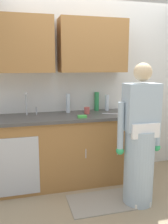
# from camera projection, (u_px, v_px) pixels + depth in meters

# --- Properties ---
(ground_plane) EXTENTS (9.00, 9.00, 0.00)m
(ground_plane) POSITION_uv_depth(u_px,v_px,m) (116.00, 203.00, 2.89)
(ground_plane) COLOR #998466
(kitchen_wall_with_uppers) EXTENTS (4.80, 0.44, 2.70)m
(kitchen_wall_with_uppers) POSITION_uv_depth(u_px,v_px,m) (83.00, 74.00, 3.53)
(kitchen_wall_with_uppers) COLOR silver
(kitchen_wall_with_uppers) RESTS_ON ground
(counter_cabinet) EXTENTS (1.90, 0.62, 0.90)m
(counter_cabinet) POSITION_uv_depth(u_px,v_px,m) (59.00, 151.00, 3.33)
(counter_cabinet) COLOR #9E6B38
(counter_cabinet) RESTS_ON ground
(countertop) EXTENTS (1.96, 0.66, 0.04)m
(countertop) POSITION_uv_depth(u_px,v_px,m) (59.00, 117.00, 3.25)
(countertop) COLOR #474442
(countertop) RESTS_ON counter_cabinet
(sink) EXTENTS (0.50, 0.36, 0.35)m
(sink) POSITION_uv_depth(u_px,v_px,m) (30.00, 118.00, 3.16)
(sink) COLOR #B7BABF
(sink) RESTS_ON counter_cabinet
(person_at_sink) EXTENTS (0.55, 0.34, 1.62)m
(person_at_sink) POSITION_uv_depth(u_px,v_px,m) (140.00, 146.00, 2.78)
(person_at_sink) COLOR white
(person_at_sink) RESTS_ON ground
(floor_mat) EXTENTS (0.80, 0.50, 0.01)m
(floor_mat) POSITION_uv_depth(u_px,v_px,m) (103.00, 202.00, 2.90)
(floor_mat) COLOR gray
(floor_mat) RESTS_ON ground
(bottle_cleaner_spray) EXTENTS (0.06, 0.06, 0.27)m
(bottle_cleaner_spray) POSITION_uv_depth(u_px,v_px,m) (68.00, 103.00, 3.43)
(bottle_cleaner_spray) COLOR silver
(bottle_cleaner_spray) RESTS_ON countertop
(bottle_water_short) EXTENTS (0.07, 0.07, 0.27)m
(bottle_water_short) POSITION_uv_depth(u_px,v_px,m) (97.00, 101.00, 3.59)
(bottle_water_short) COLOR #2D8C4C
(bottle_water_short) RESTS_ON countertop
(bottle_soap) EXTENTS (0.06, 0.06, 0.23)m
(bottle_soap) POSITION_uv_depth(u_px,v_px,m) (107.00, 103.00, 3.58)
(bottle_soap) COLOR silver
(bottle_soap) RESTS_ON countertop
(cup_by_sink) EXTENTS (0.08, 0.08, 0.09)m
(cup_by_sink) POSITION_uv_depth(u_px,v_px,m) (87.00, 110.00, 3.36)
(cup_by_sink) COLOR #B24C47
(cup_by_sink) RESTS_ON countertop
(knife_on_counter) EXTENTS (0.23, 0.12, 0.01)m
(knife_on_counter) POSITION_uv_depth(u_px,v_px,m) (111.00, 114.00, 3.36)
(knife_on_counter) COLOR silver
(knife_on_counter) RESTS_ON countertop
(sponge) EXTENTS (0.11, 0.07, 0.03)m
(sponge) POSITION_uv_depth(u_px,v_px,m) (82.00, 117.00, 3.10)
(sponge) COLOR #4CBF4C
(sponge) RESTS_ON countertop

